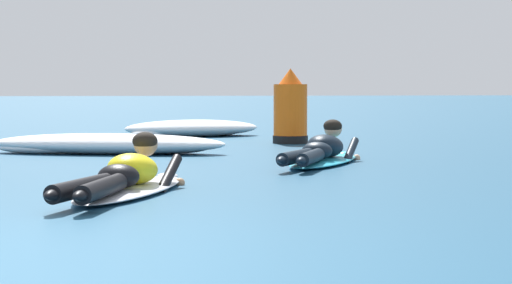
% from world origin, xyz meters
% --- Properties ---
extents(ground_plane, '(120.00, 120.00, 0.00)m').
position_xyz_m(ground_plane, '(0.00, 10.00, 0.00)').
color(ground_plane, navy).
extents(surfer_near, '(1.25, 2.67, 0.54)m').
position_xyz_m(surfer_near, '(0.86, 2.94, 0.13)').
color(surfer_near, silver).
rests_on(surfer_near, ground).
extents(surfer_far, '(1.47, 2.47, 0.53)m').
position_xyz_m(surfer_far, '(3.04, 5.75, 0.14)').
color(surfer_far, '#2DB2D1').
rests_on(surfer_far, ground).
extents(whitewater_front, '(3.22, 1.65, 0.27)m').
position_xyz_m(whitewater_front, '(0.63, 7.81, 0.12)').
color(whitewater_front, white).
rests_on(whitewater_front, ground).
extents(whitewater_mid_right, '(2.56, 1.61, 0.29)m').
position_xyz_m(whitewater_mid_right, '(1.98, 11.95, 0.13)').
color(whitewater_mid_right, white).
rests_on(whitewater_mid_right, ground).
extents(channel_marker_buoy, '(0.54, 0.54, 1.14)m').
position_xyz_m(channel_marker_buoy, '(3.34, 9.77, 0.46)').
color(channel_marker_buoy, '#EA5B0F').
rests_on(channel_marker_buoy, ground).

